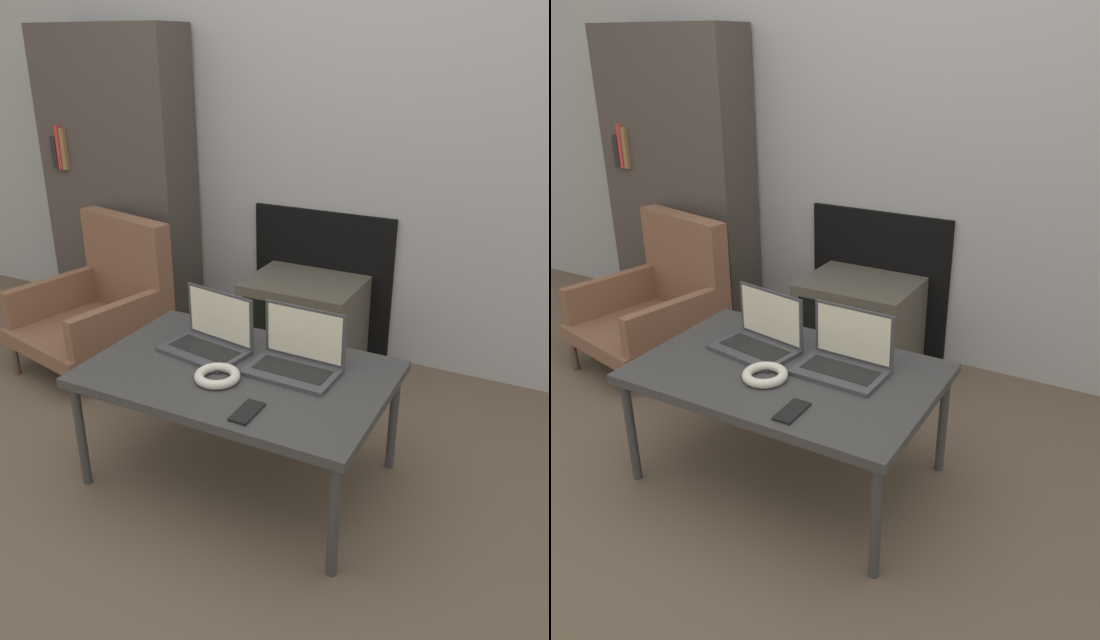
{
  "view_description": "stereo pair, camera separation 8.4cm",
  "coord_description": "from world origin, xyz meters",
  "views": [
    {
      "loc": [
        1.04,
        -1.41,
        1.6
      ],
      "look_at": [
        0.0,
        0.66,
        0.56
      ],
      "focal_mm": 35.0,
      "sensor_mm": 36.0,
      "label": 1
    },
    {
      "loc": [
        1.12,
        -1.38,
        1.6
      ],
      "look_at": [
        0.0,
        0.66,
        0.56
      ],
      "focal_mm": 35.0,
      "sensor_mm": 36.0,
      "label": 2
    }
  ],
  "objects": [
    {
      "name": "headphones",
      "position": [
        -0.03,
        0.26,
        0.5
      ],
      "size": [
        0.17,
        0.17,
        0.04
      ],
      "color": "beige",
      "rests_on": "table"
    },
    {
      "name": "table",
      "position": [
        0.0,
        0.36,
        0.44
      ],
      "size": [
        1.12,
        0.72,
        0.48
      ],
      "color": "#333333",
      "rests_on": "ground_plane"
    },
    {
      "name": "armchair",
      "position": [
        -1.18,
        0.96,
        0.33
      ],
      "size": [
        0.76,
        0.79,
        0.76
      ],
      "rotation": [
        0.0,
        0.0,
        -0.22
      ],
      "color": "brown",
      "rests_on": "ground_plane"
    },
    {
      "name": "wall_back",
      "position": [
        -0.0,
        1.64,
        1.28
      ],
      "size": [
        7.0,
        0.08,
        2.6
      ],
      "color": "#999999",
      "rests_on": "ground_plane"
    },
    {
      "name": "ground_plane",
      "position": [
        0.0,
        0.0,
        0.0
      ],
      "size": [
        14.0,
        14.0,
        0.0
      ],
      "primitive_type": "plane",
      "color": "brown"
    },
    {
      "name": "laptop_right",
      "position": [
        0.19,
        0.46,
        0.53
      ],
      "size": [
        0.34,
        0.22,
        0.23
      ],
      "rotation": [
        0.0,
        0.0,
        -0.03
      ],
      "color": "#38383D",
      "rests_on": "table"
    },
    {
      "name": "tv",
      "position": [
        -0.18,
        1.36,
        0.24
      ],
      "size": [
        0.58,
        0.46,
        0.47
      ],
      "color": "#4C473D",
      "rests_on": "ground_plane"
    },
    {
      "name": "bookshelf",
      "position": [
        -1.4,
        1.44,
        0.85
      ],
      "size": [
        0.89,
        0.32,
        1.7
      ],
      "color": "#3F3833",
      "rests_on": "ground_plane"
    },
    {
      "name": "laptop_left",
      "position": [
        -0.19,
        0.46,
        0.53
      ],
      "size": [
        0.36,
        0.26,
        0.23
      ],
      "rotation": [
        0.0,
        0.0,
        -0.17
      ],
      "color": "#38383D",
      "rests_on": "table"
    },
    {
      "name": "phone",
      "position": [
        0.17,
        0.11,
        0.48
      ],
      "size": [
        0.07,
        0.14,
        0.01
      ],
      "color": "black",
      "rests_on": "table"
    }
  ]
}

